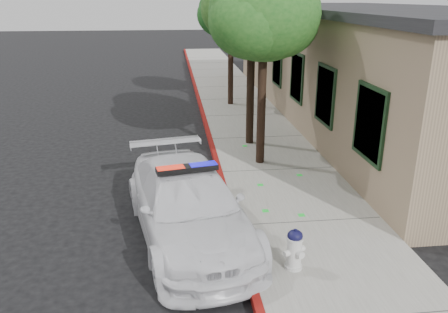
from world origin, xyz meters
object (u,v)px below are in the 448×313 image
police_car (188,205)px  street_tree_mid (252,7)px  clapboard_building (371,63)px  fire_hydrant (294,249)px  street_tree_far (232,13)px  street_tree_near (264,18)px

police_car → street_tree_mid: (2.19, 5.56, 3.59)m
clapboard_building → street_tree_mid: size_ratio=3.79×
fire_hydrant → street_tree_mid: bearing=62.9°
clapboard_building → fire_hydrant: size_ratio=28.02×
clapboard_building → street_tree_far: 5.94m
clapboard_building → street_tree_near: (-5.41, -5.37, 1.95)m
clapboard_building → street_tree_near: 7.87m
street_tree_near → street_tree_mid: size_ratio=0.96×
clapboard_building → street_tree_near: street_tree_near is taller
fire_hydrant → street_tree_far: size_ratio=0.15×
street_tree_far → police_car: bearing=-101.7°
clapboard_building → street_tree_near: bearing=-135.2°
police_car → street_tree_near: street_tree_near is taller
street_tree_near → street_tree_mid: (0.01, 1.85, 0.23)m
clapboard_building → police_car: (-7.59, -9.09, -1.41)m
street_tree_far → street_tree_near: bearing=-90.9°
street_tree_mid → police_car: bearing=-111.5°
street_tree_near → clapboard_building: bearing=44.8°
clapboard_building → fire_hydrant: clapboard_building is taller
street_tree_far → fire_hydrant: bearing=-92.5°
fire_hydrant → street_tree_far: (0.55, 12.60, 3.43)m
street_tree_near → street_tree_mid: bearing=89.7°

